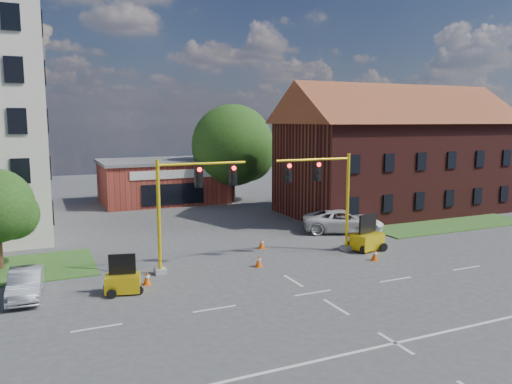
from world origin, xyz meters
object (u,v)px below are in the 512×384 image
at_px(signal_mast_east, 325,191).
at_px(trailer_east, 367,239).
at_px(trailer_west, 123,281).
at_px(pickup_white, 343,221).
at_px(signal_mast_west, 188,200).

xyz_separation_m(signal_mast_east, trailer_east, (2.91, -0.46, -3.22)).
height_order(trailer_west, trailer_east, trailer_east).
bearing_deg(trailer_west, pickup_white, 35.68).
bearing_deg(pickup_white, trailer_east, -173.19).
xyz_separation_m(signal_mast_east, pickup_white, (4.48, 4.58, -3.09)).
height_order(signal_mast_east, trailer_east, signal_mast_east).
distance_m(signal_mast_west, pickup_white, 14.31).
bearing_deg(trailer_east, trailer_west, 172.41).
relative_size(signal_mast_west, trailer_west, 3.36).
height_order(signal_mast_east, trailer_west, signal_mast_east).
bearing_deg(signal_mast_east, pickup_white, 45.65).
bearing_deg(trailer_east, signal_mast_west, 163.51).
bearing_deg(pickup_white, signal_mast_east, 159.81).
distance_m(signal_mast_east, pickup_white, 7.12).
relative_size(signal_mast_east, trailer_east, 2.78).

